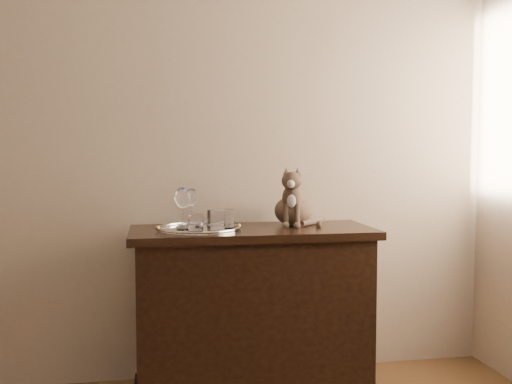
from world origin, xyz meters
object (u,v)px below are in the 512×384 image
wine_glass_b (191,207)px  tumbler_b (196,223)px  cat (293,196)px  tumbler_c (227,219)px  tray (199,230)px  tumbler_a (216,220)px  wine_glass_c (183,209)px  sideboard (252,312)px  wine_glass_a (182,207)px

wine_glass_b → tumbler_b: 0.21m
tumbler_b → cat: bearing=22.5°
tumbler_b → tumbler_c: tumbler_c is taller
tray → wine_glass_b: wine_glass_b is taller
tumbler_a → tumbler_b: tumbler_a is taller
tumbler_a → cat: size_ratio=0.32×
wine_glass_c → tumbler_a: wine_glass_c is taller
tumbler_b → sideboard: bearing=23.4°
wine_glass_a → tumbler_b: 0.18m
wine_glass_a → wine_glass_c: 0.09m
wine_glass_a → wine_glass_b: bearing=35.6°
tumbler_c → cat: bearing=18.1°
wine_glass_a → wine_glass_c: (-0.00, -0.09, -0.00)m
sideboard → tumbler_b: bearing=-156.6°
tray → cat: 0.53m
tumbler_c → cat: (0.36, 0.12, 0.10)m
sideboard → tray: (-0.27, -0.03, 0.43)m
cat → sideboard: bearing=-140.4°
sideboard → wine_glass_a: size_ratio=6.08×
tray → tumbler_a: 0.12m
tumbler_b → wine_glass_b: bearing=92.4°
wine_glass_c → wine_glass_b: bearing=68.9°
sideboard → tumbler_c: (-0.13, -0.03, 0.48)m
tray → tumbler_a: size_ratio=4.10×
tumbler_a → cat: 0.47m
tray → tumbler_c: size_ratio=4.43×
wine_glass_a → tumbler_c: (0.21, -0.07, -0.05)m
wine_glass_a → wine_glass_c: size_ratio=1.01×
tumbler_c → cat: size_ratio=0.30×
tumbler_a → cat: bearing=24.0°
wine_glass_a → tumbler_b: size_ratio=2.49×
cat → wine_glass_b: bearing=-159.9°
tray → wine_glass_a: size_ratio=2.03×
sideboard → cat: cat is taller
tumbler_b → tumbler_c: size_ratio=0.88×
wine_glass_a → tumbler_c: bearing=-17.9°
sideboard → wine_glass_b: size_ratio=6.31×
wine_glass_a → wine_glass_b: 0.06m
wine_glass_a → tumbler_a: 0.21m
tumbler_b → tumbler_c: bearing=31.5°
wine_glass_c → cat: 0.59m
wine_glass_a → cat: size_ratio=0.65×
tray → tumbler_a: tumbler_a is taller
sideboard → cat: (0.23, 0.09, 0.58)m
tray → tumbler_b: 0.11m
tumbler_c → tumbler_b: bearing=-148.5°
wine_glass_c → tumbler_a: size_ratio=2.00×
tumbler_c → cat: cat is taller
tumbler_c → sideboard: bearing=12.3°
wine_glass_c → cat: size_ratio=0.65×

